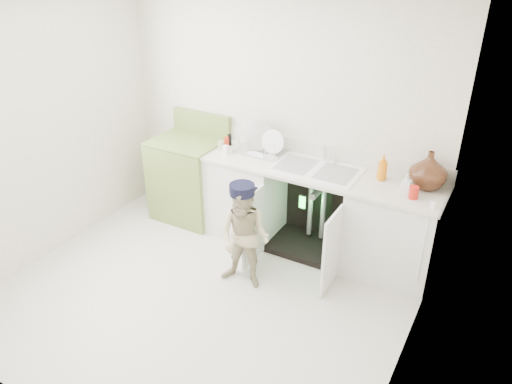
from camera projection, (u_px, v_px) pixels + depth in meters
ground at (201, 297)px, 4.49m from camera, size 3.50×3.50×0.00m
room_shell at (192, 172)px, 3.90m from camera, size 6.00×5.50×1.26m
counter_run at (317, 208)px, 4.95m from camera, size 2.44×1.02×1.24m
avocado_stove at (190, 177)px, 5.58m from camera, size 0.74×0.65×1.15m
repair_worker at (245, 237)px, 4.43m from camera, size 0.63×0.70×1.02m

